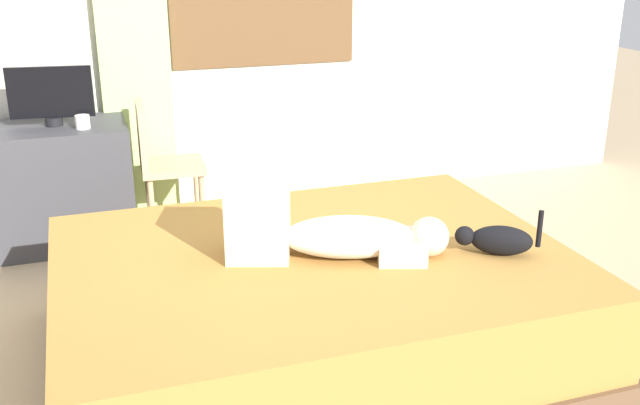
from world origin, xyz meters
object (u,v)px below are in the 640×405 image
at_px(person_lying, 326,230).
at_px(desk, 54,186).
at_px(cup, 83,122).
at_px(bed, 313,307).
at_px(cat, 497,240).
at_px(chair_by_desk, 161,160).
at_px(tv_monitor, 51,95).

xyz_separation_m(person_lying, desk, (-1.11, 1.81, -0.26)).
bearing_deg(desk, person_lying, -58.42).
bearing_deg(person_lying, cup, 118.41).
bearing_deg(bed, cup, 117.83).
distance_m(bed, cat, 0.85).
bearing_deg(cup, cat, -49.92).
distance_m(cup, chair_by_desk, 0.51).
xyz_separation_m(person_lying, cat, (0.69, -0.22, -0.05)).
height_order(bed, cup, cup).
distance_m(tv_monitor, chair_by_desk, 0.73).
bearing_deg(cup, person_lying, -61.59).
relative_size(person_lying, desk, 1.03).
relative_size(bed, cat, 6.89).
relative_size(cat, tv_monitor, 0.67).
relative_size(tv_monitor, chair_by_desk, 0.56).
bearing_deg(person_lying, chair_by_desk, 105.93).
distance_m(desk, cup, 0.47).
xyz_separation_m(person_lying, tv_monitor, (-1.07, 1.81, 0.29)).
bearing_deg(tv_monitor, cup, -38.93).
bearing_deg(desk, cup, -32.22).
distance_m(cat, cup, 2.50).
bearing_deg(tv_monitor, person_lying, -59.46).
bearing_deg(cat, bed, 160.28).
height_order(bed, cat, cat).
distance_m(person_lying, desk, 2.14).
xyz_separation_m(bed, desk, (-1.07, 1.77, 0.12)).
relative_size(bed, chair_by_desk, 2.58).
bearing_deg(person_lying, bed, 136.81).
distance_m(bed, chair_by_desk, 1.72).
bearing_deg(chair_by_desk, cat, -58.40).
bearing_deg(cat, desk, 131.62).
relative_size(person_lying, tv_monitor, 1.94).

